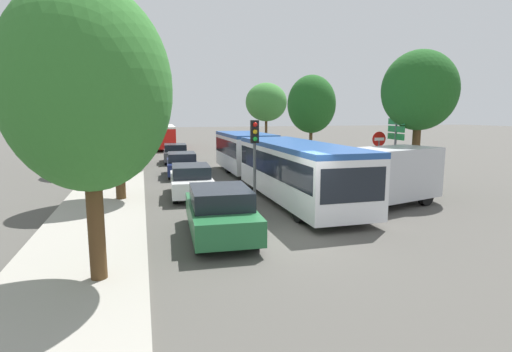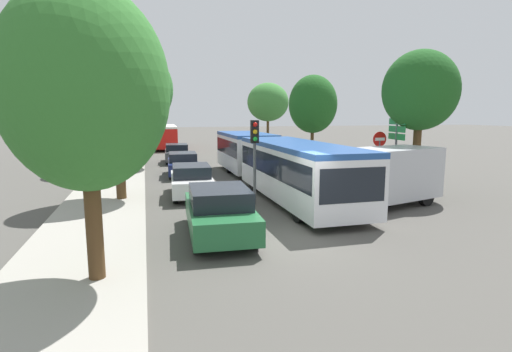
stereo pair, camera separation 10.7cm
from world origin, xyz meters
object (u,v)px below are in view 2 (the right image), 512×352
queued_car_navy (183,164)px  tree_left_far (133,89)px  no_entry_sign (379,152)px  tree_left_near (85,89)px  direction_sign_post (396,138)px  queued_car_white (191,180)px  tree_right_near (420,91)px  tree_left_distant (127,102)px  articulated_bus (271,159)px  traffic_light (255,143)px  tree_left_mid (117,105)px  city_bus_rear (164,135)px  queued_car_green (219,211)px  white_van (386,175)px  tree_right_mid (313,104)px  tree_right_far (268,102)px  queued_car_graphite (177,153)px

queued_car_navy → tree_left_far: size_ratio=0.52×
no_entry_sign → tree_left_near: (-11.76, -7.70, 2.26)m
direction_sign_post → queued_car_white: bearing=-4.9°
no_entry_sign → tree_right_near: tree_right_near is taller
tree_left_distant → queued_car_white: bearing=-80.8°
articulated_bus → traffic_light: (-1.82, -3.58, 1.07)m
tree_right_near → articulated_bus: bearing=149.6°
tree_left_near → tree_left_distant: tree_left_distant is taller
traffic_light → tree_left_distant: bearing=-159.7°
articulated_bus → tree_left_mid: 7.67m
city_bus_rear → direction_sign_post: size_ratio=3.10×
tree_left_mid → direction_sign_post: bearing=-6.9°
queued_car_green → tree_left_distant: tree_left_distant is taller
articulated_bus → tree_left_far: (-6.64, 8.68, 3.81)m
queued_car_white → white_van: size_ratio=0.78×
no_entry_sign → tree_left_far: bearing=-134.4°
queued_car_navy → tree_right_near: (9.76, -8.25, 3.94)m
tree_right_mid → no_entry_sign: bearing=-97.7°
traffic_light → articulated_bus: bearing=159.4°
queued_car_green → white_van: 7.42m
no_entry_sign → tree_right_mid: bearing=172.3°
white_van → tree_right_far: tree_right_far is taller
articulated_bus → white_van: articulated_bus is taller
city_bus_rear → tree_left_distant: 8.02m
queued_car_white → queued_car_graphite: 12.78m
queued_car_green → traffic_light: (2.14, 3.78, 1.74)m
city_bus_rear → tree_right_far: (10.14, -5.11, 3.41)m
direction_sign_post → tree_left_far: size_ratio=0.46×
tree_right_near → queued_car_white: bearing=167.6°
direction_sign_post → tree_left_near: (-12.19, -7.02, 1.57)m
traffic_light → direction_sign_post: size_ratio=0.94×
tree_left_mid → articulated_bus: bearing=12.3°
direction_sign_post → tree_left_near: size_ratio=0.58×
white_van → tree_left_far: bearing=-70.6°
queued_car_green → queued_car_white: bearing=4.6°
tree_right_mid → white_van: bearing=-102.0°
white_van → tree_right_near: (2.72, 1.79, 3.40)m
tree_left_mid → white_van: bearing=-19.8°
tree_left_far → tree_right_far: size_ratio=1.17×
traffic_light → tree_right_far: bearing=168.0°
city_bus_rear → queued_car_navy: size_ratio=2.73×
city_bus_rear → tree_right_mid: tree_right_mid is taller
queued_car_navy → tree_right_mid: (10.09, 4.27, 3.64)m
tree_left_far → tree_left_distant: bearing=94.1°
queued_car_green → queued_car_graphite: (0.22, 18.90, -0.05)m
tree_left_near → tree_left_mid: 8.49m
articulated_bus → tree_left_far: size_ratio=2.10×
no_entry_sign → tree_left_far: 16.10m
tree_left_distant → tree_right_far: (13.53, 1.39, 0.14)m
queued_car_green → tree_right_near: 11.26m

